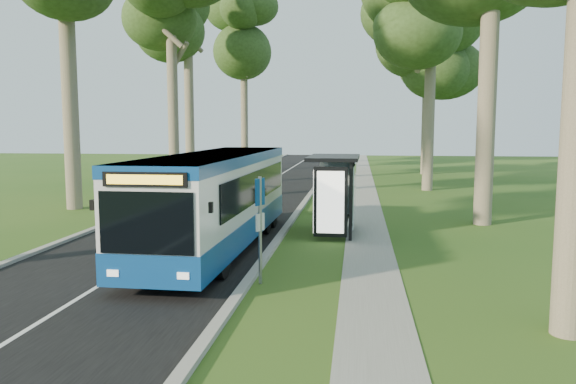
{
  "coord_description": "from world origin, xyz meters",
  "views": [
    {
      "loc": [
        2.62,
        -16.53,
        3.8
      ],
      "look_at": [
        0.27,
        2.3,
        1.6
      ],
      "focal_mm": 35.0,
      "sensor_mm": 36.0,
      "label": 1
    }
  ],
  "objects_px": {
    "car_silver": "(236,162)",
    "car_white": "(221,165)",
    "bus": "(217,200)",
    "bus_stop_sign": "(260,218)",
    "litter_bin": "(321,201)",
    "bus_shelter": "(337,180)"
  },
  "relations": [
    {
      "from": "car_silver",
      "to": "bus_shelter",
      "type": "bearing_deg",
      "value": -58.81
    },
    {
      "from": "bus",
      "to": "car_silver",
      "type": "relative_size",
      "value": 2.67
    },
    {
      "from": "car_silver",
      "to": "car_white",
      "type": "bearing_deg",
      "value": -83.5
    },
    {
      "from": "bus",
      "to": "litter_bin",
      "type": "xyz_separation_m",
      "value": [
        2.75,
        7.58,
        -1.0
      ]
    },
    {
      "from": "bus",
      "to": "car_silver",
      "type": "height_order",
      "value": "bus"
    },
    {
      "from": "bus_shelter",
      "to": "car_white",
      "type": "bearing_deg",
      "value": 113.53
    },
    {
      "from": "bus_shelter",
      "to": "car_silver",
      "type": "distance_m",
      "value": 31.0
    },
    {
      "from": "bus_stop_sign",
      "to": "car_white",
      "type": "distance_m",
      "value": 32.96
    },
    {
      "from": "bus",
      "to": "litter_bin",
      "type": "relative_size",
      "value": 10.49
    },
    {
      "from": "bus_shelter",
      "to": "bus",
      "type": "bearing_deg",
      "value": -143.07
    },
    {
      "from": "bus_stop_sign",
      "to": "car_silver",
      "type": "relative_size",
      "value": 0.62
    },
    {
      "from": "bus",
      "to": "bus_stop_sign",
      "type": "bearing_deg",
      "value": -60.48
    },
    {
      "from": "bus",
      "to": "car_silver",
      "type": "bearing_deg",
      "value": 102.49
    },
    {
      "from": "car_white",
      "to": "bus_stop_sign",
      "type": "bearing_deg",
      "value": -49.66
    },
    {
      "from": "bus",
      "to": "car_white",
      "type": "bearing_deg",
      "value": 104.78
    },
    {
      "from": "litter_bin",
      "to": "bus",
      "type": "bearing_deg",
      "value": -109.94
    },
    {
      "from": "car_white",
      "to": "litter_bin",
      "type": "bearing_deg",
      "value": -40.12
    },
    {
      "from": "bus_shelter",
      "to": "bus_stop_sign",
      "type": "bearing_deg",
      "value": -103.11
    },
    {
      "from": "car_white",
      "to": "car_silver",
      "type": "height_order",
      "value": "car_silver"
    },
    {
      "from": "bus_shelter",
      "to": "car_white",
      "type": "height_order",
      "value": "bus_shelter"
    },
    {
      "from": "litter_bin",
      "to": "car_white",
      "type": "bearing_deg",
      "value": 115.05
    },
    {
      "from": "bus",
      "to": "bus_stop_sign",
      "type": "distance_m",
      "value": 4.24
    }
  ]
}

